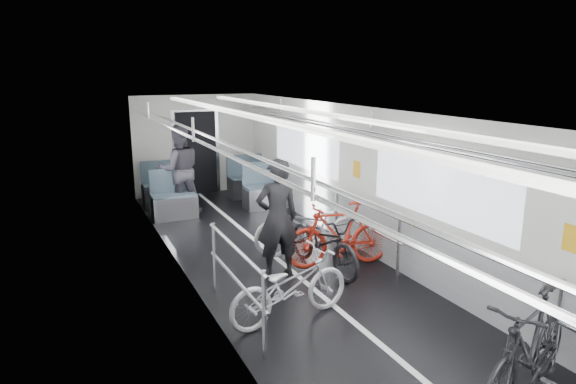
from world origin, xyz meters
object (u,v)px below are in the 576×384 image
Objects in this scene: bike_right_near at (528,349)px; bike_right_far at (339,234)px; person_standing at (277,218)px; bike_aisle at (323,242)px; bike_left_far at (290,286)px; person_seated at (179,170)px; bike_right_mid at (311,227)px.

bike_right_far is (0.12, 3.61, -0.01)m from bike_right_near.
bike_right_far is 1.07m from person_standing.
bike_right_far is at bearing -0.98° from bike_aisle.
person_standing is (0.42, 1.36, 0.44)m from bike_left_far.
bike_right_near is 3.61m from bike_right_far.
bike_right_near is 7.77m from person_seated.
bike_right_far is at bearing -56.55° from bike_left_far.
person_seated is (-1.42, 7.63, 0.41)m from bike_right_near.
person_standing reaches higher than bike_right_mid.
bike_right_far is at bearing 113.86° from person_seated.
bike_left_far is 2.66m from bike_right_near.
bike_aisle reaches higher than bike_left_far.
bike_right_mid is (-0.05, 4.21, -0.03)m from bike_right_near.
bike_left_far is 0.96× the size of bike_right_far.
bike_right_far reaches higher than bike_left_far.
person_seated is at bearing -79.18° from person_standing.
bike_right_far is 0.30m from bike_aisle.
bike_aisle is 0.91× the size of person_seated.
bike_aisle is at bearing 2.62° from bike_right_mid.
person_seated reaches higher than bike_left_far.
bike_right_mid is 1.06m from person_standing.
person_standing is at bearing -84.25° from bike_right_far.
bike_right_far is 0.97× the size of person_standing.
bike_left_far is 0.88× the size of bike_right_mid.
person_standing is (-0.88, 3.68, 0.35)m from bike_right_near.
person_standing is at bearing 164.50° from bike_aisle.
person_seated is at bearing -149.48° from bike_right_far.
bike_left_far is 0.88× the size of person_seated.
person_standing is (-0.71, 0.10, 0.43)m from bike_aisle.
bike_right_mid is at bearing 71.83° from bike_aisle.
bike_right_far is 4.33m from person_seated.
bike_right_near is at bearing 7.62° from bike_right_far.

